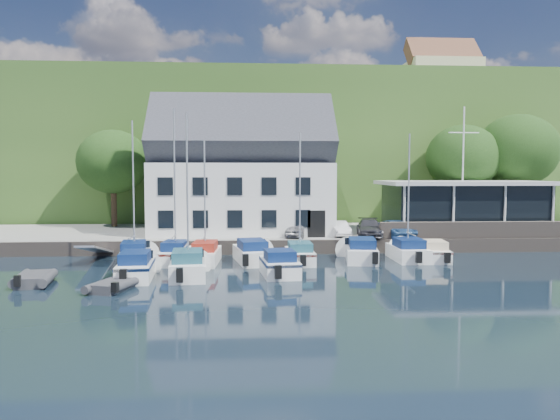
{
  "coord_description": "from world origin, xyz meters",
  "views": [
    {
      "loc": [
        -6.67,
        -27.34,
        5.84
      ],
      "look_at": [
        -4.41,
        9.0,
        3.29
      ],
      "focal_mm": 35.0,
      "sensor_mm": 36.0,
      "label": 1
    }
  ],
  "objects_px": {
    "club_pavilion": "(463,206)",
    "boat_r1_4": "(300,198)",
    "boat_r1_3": "(252,251)",
    "dinghy_1": "(113,284)",
    "car_dgrey": "(369,228)",
    "boat_r1_5": "(361,249)",
    "boat_r2_1": "(187,192)",
    "car_silver": "(296,229)",
    "boat_r1_1": "(175,193)",
    "flagpole": "(463,171)",
    "boat_r1_0": "(133,193)",
    "boat_r1_6": "(409,193)",
    "car_white": "(339,228)",
    "car_blue": "(396,228)",
    "boat_r1_2": "(205,195)",
    "boat_r2_2": "(280,263)",
    "dinghy_0": "(34,277)",
    "boat_r1_7": "(433,250)",
    "boat_r2_0": "(136,265)",
    "harbor_building": "(242,178)"
  },
  "relations": [
    {
      "from": "club_pavilion",
      "to": "boat_r1_4",
      "type": "relative_size",
      "value": 1.58
    },
    {
      "from": "boat_r1_3",
      "to": "dinghy_1",
      "type": "bearing_deg",
      "value": -141.04
    },
    {
      "from": "car_dgrey",
      "to": "dinghy_1",
      "type": "xyz_separation_m",
      "value": [
        -15.82,
        -13.2,
        -1.32
      ]
    },
    {
      "from": "boat_r1_5",
      "to": "boat_r2_1",
      "type": "height_order",
      "value": "boat_r2_1"
    },
    {
      "from": "car_silver",
      "to": "boat_r1_1",
      "type": "relative_size",
      "value": 0.39
    },
    {
      "from": "car_dgrey",
      "to": "flagpole",
      "type": "relative_size",
      "value": 0.46
    },
    {
      "from": "boat_r1_3",
      "to": "boat_r1_5",
      "type": "bearing_deg",
      "value": -9.07
    },
    {
      "from": "boat_r1_0",
      "to": "boat_r1_6",
      "type": "xyz_separation_m",
      "value": [
        17.75,
        0.54,
        -0.03
      ]
    },
    {
      "from": "car_silver",
      "to": "boat_r2_1",
      "type": "distance_m",
      "value": 12.77
    },
    {
      "from": "dinghy_1",
      "to": "car_white",
      "type": "bearing_deg",
      "value": 63.37
    },
    {
      "from": "car_blue",
      "to": "boat_r1_6",
      "type": "height_order",
      "value": "boat_r1_6"
    },
    {
      "from": "boat_r1_2",
      "to": "boat_r1_4",
      "type": "bearing_deg",
      "value": 0.44
    },
    {
      "from": "boat_r2_2",
      "to": "boat_r1_1",
      "type": "bearing_deg",
      "value": 139.14
    },
    {
      "from": "car_blue",
      "to": "dinghy_0",
      "type": "height_order",
      "value": "car_blue"
    },
    {
      "from": "car_silver",
      "to": "boat_r1_7",
      "type": "height_order",
      "value": "car_silver"
    },
    {
      "from": "club_pavilion",
      "to": "car_white",
      "type": "height_order",
      "value": "club_pavilion"
    },
    {
      "from": "boat_r1_2",
      "to": "car_blue",
      "type": "bearing_deg",
      "value": 23.76
    },
    {
      "from": "boat_r1_7",
      "to": "boat_r2_2",
      "type": "bearing_deg",
      "value": -150.03
    },
    {
      "from": "boat_r1_4",
      "to": "boat_r2_0",
      "type": "xyz_separation_m",
      "value": [
        -9.45,
        -4.53,
        -3.41
      ]
    },
    {
      "from": "car_silver",
      "to": "boat_r1_5",
      "type": "distance_m",
      "value": 6.55
    },
    {
      "from": "flagpole",
      "to": "boat_r1_6",
      "type": "xyz_separation_m",
      "value": [
        -5.71,
        -5.16,
        -1.4
      ]
    },
    {
      "from": "harbor_building",
      "to": "car_white",
      "type": "relative_size",
      "value": 4.21
    },
    {
      "from": "club_pavilion",
      "to": "boat_r1_6",
      "type": "height_order",
      "value": "boat_r1_6"
    },
    {
      "from": "flagpole",
      "to": "dinghy_0",
      "type": "height_order",
      "value": "flagpole"
    },
    {
      "from": "boat_r1_5",
      "to": "boat_r2_2",
      "type": "xyz_separation_m",
      "value": [
        -5.66,
        -4.76,
        -0.02
      ]
    },
    {
      "from": "boat_r1_5",
      "to": "dinghy_1",
      "type": "xyz_separation_m",
      "value": [
        -14.11,
        -8.08,
        -0.44
      ]
    },
    {
      "from": "flagpole",
      "to": "boat_r1_1",
      "type": "bearing_deg",
      "value": -164.94
    },
    {
      "from": "boat_r1_4",
      "to": "boat_r2_2",
      "type": "xyz_separation_m",
      "value": [
        -1.55,
        -4.19,
        -3.43
      ]
    },
    {
      "from": "boat_r1_7",
      "to": "boat_r2_1",
      "type": "height_order",
      "value": "boat_r2_1"
    },
    {
      "from": "club_pavilion",
      "to": "boat_r1_1",
      "type": "height_order",
      "value": "boat_r1_1"
    },
    {
      "from": "car_white",
      "to": "boat_r2_1",
      "type": "distance_m",
      "value": 15.03
    },
    {
      "from": "boat_r1_0",
      "to": "boat_r1_6",
      "type": "height_order",
      "value": "boat_r1_0"
    },
    {
      "from": "car_blue",
      "to": "boat_r1_2",
      "type": "xyz_separation_m",
      "value": [
        -13.86,
        -5.25,
        2.72
      ]
    },
    {
      "from": "car_silver",
      "to": "boat_r2_2",
      "type": "bearing_deg",
      "value": -87.09
    },
    {
      "from": "dinghy_0",
      "to": "dinghy_1",
      "type": "relative_size",
      "value": 1.17
    },
    {
      "from": "car_dgrey",
      "to": "boat_r1_5",
      "type": "distance_m",
      "value": 5.47
    },
    {
      "from": "boat_r1_3",
      "to": "boat_r2_0",
      "type": "distance_m",
      "value": 8.13
    },
    {
      "from": "boat_r1_5",
      "to": "dinghy_0",
      "type": "relative_size",
      "value": 1.95
    },
    {
      "from": "car_white",
      "to": "car_blue",
      "type": "bearing_deg",
      "value": -13.05
    },
    {
      "from": "car_white",
      "to": "boat_r2_1",
      "type": "bearing_deg",
      "value": -138.15
    },
    {
      "from": "boat_r1_1",
      "to": "boat_r1_7",
      "type": "relative_size",
      "value": 1.65
    },
    {
      "from": "car_blue",
      "to": "boat_r1_3",
      "type": "height_order",
      "value": "car_blue"
    },
    {
      "from": "boat_r1_6",
      "to": "boat_r1_7",
      "type": "xyz_separation_m",
      "value": [
        1.6,
        -0.28,
        -3.79
      ]
    },
    {
      "from": "car_silver",
      "to": "boat_r1_3",
      "type": "bearing_deg",
      "value": -108.45
    },
    {
      "from": "harbor_building",
      "to": "boat_r2_1",
      "type": "relative_size",
      "value": 1.53
    },
    {
      "from": "boat_r1_4",
      "to": "dinghy_0",
      "type": "distance_m",
      "value": 16.0
    },
    {
      "from": "boat_r1_3",
      "to": "car_blue",
      "type": "bearing_deg",
      "value": 15.05
    },
    {
      "from": "car_white",
      "to": "flagpole",
      "type": "relative_size",
      "value": 0.35
    },
    {
      "from": "boat_r1_2",
      "to": "boat_r2_0",
      "type": "relative_size",
      "value": 1.4
    },
    {
      "from": "car_dgrey",
      "to": "car_blue",
      "type": "height_order",
      "value": "car_blue"
    }
  ]
}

